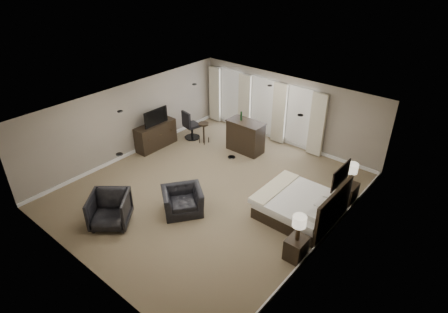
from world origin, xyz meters
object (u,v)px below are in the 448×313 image
Objects in this scene: armchair_near at (182,197)px; desk_chair at (192,125)px; armchair_far at (110,208)px; nightstand_far at (347,193)px; lamp_near at (299,228)px; bar_stool_right at (239,139)px; tv at (155,122)px; dresser at (156,135)px; bar_stool_left at (204,133)px; nightstand_near at (296,248)px; bed at (296,195)px; lamp_far at (351,174)px; bar_counter at (245,136)px.

armchair_near is 0.95× the size of desk_chair.
armchair_far is at bearing 121.96° from desk_chair.
nightstand_far is 2.96m from lamp_near.
desk_chair is at bearing -167.63° from bar_stool_right.
lamp_near is at bearing -38.04° from bar_stool_right.
dresser is at bearing 0.00° from tv.
armchair_near is 1.34× the size of bar_stool_left.
armchair_near is (-3.39, -3.37, 0.17)m from nightstand_far.
armchair_near is at bearing -172.20° from nightstand_near.
nightstand_far is 0.77× the size of bar_stool_left.
desk_chair reaches higher than bar_stool_right.
nightstand_near is 4.96m from armchair_far.
lamp_near is 7.13m from dresser.
lamp_near is (0.00, 0.00, 0.63)m from nightstand_near.
armchair_near reaches higher than bar_stool_right.
bed reaches higher than bar_stool_left.
armchair_near is (-3.39, -0.47, 0.19)m from nightstand_near.
bed is 3.48× the size of nightstand_near.
lamp_far reaches higher than bar_stool_right.
nightstand_near is 0.56× the size of tv.
bar_counter is at bearing 47.36° from armchair_far.
tv is (-6.03, 0.20, 0.37)m from bed.
lamp_near is 0.98× the size of lamp_far.
lamp_far reaches higher than lamp_near.
bar_counter is at bearing 34.49° from dresser.
armchair_near is at bearing -55.65° from bar_stool_left.
bed is at bearing -32.20° from bar_counter.
dresser is 1.48m from desk_chair.
bar_stool_left is at bearing 50.36° from dresser.
lamp_far is 0.62× the size of armchair_near.
bed is 6.04m from dresser.
nightstand_far is 0.57× the size of armchair_near.
bed is 2.40× the size of bar_stool_right.
armchair_far is at bearing -177.38° from armchair_near.
dresser is (-6.92, 1.65, 0.18)m from nightstand_near.
armchair_far is (-4.48, -5.00, -0.46)m from lamp_far.
tv is 3.34m from bar_counter.
dresser is at bearing -129.64° from bar_stool_left.
bar_stool_right is at bearing 172.82° from lamp_far.
lamp_near is 0.65× the size of tv.
armchair_near is at bearing 142.22° from desk_chair.
nightstand_near is 0.56× the size of armchair_far.
tv reaches higher than armchair_far.
desk_chair reaches higher than nightstand_near.
bar_counter is at bearing 17.45° from bar_stool_left.
dresser is 1.58× the size of armchair_far.
desk_chair is (0.52, 1.38, -0.43)m from tv.
bed reaches higher than dresser.
bed reaches higher than bar_counter.
desk_chair is (-6.40, 0.12, 0.26)m from nightstand_far.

